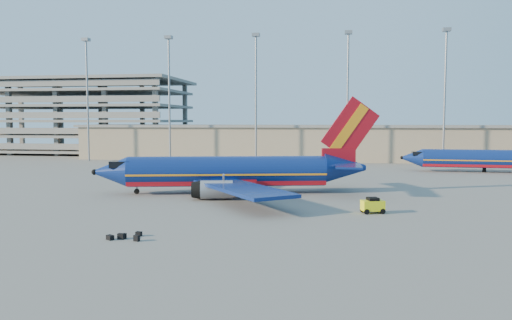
# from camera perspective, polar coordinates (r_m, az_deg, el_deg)

# --- Properties ---
(ground) EXTENTS (220.00, 220.00, 0.00)m
(ground) POSITION_cam_1_polar(r_m,az_deg,el_deg) (65.69, -2.04, -3.80)
(ground) COLOR slate
(ground) RESTS_ON ground
(terminal_building) EXTENTS (122.00, 16.00, 8.50)m
(terminal_building) POSITION_cam_1_polar(r_m,az_deg,el_deg) (121.92, 7.87, 2.03)
(terminal_building) COLOR gray
(terminal_building) RESTS_ON ground
(parking_garage) EXTENTS (62.00, 32.00, 21.40)m
(parking_garage) POSITION_cam_1_polar(r_m,az_deg,el_deg) (156.72, -19.41, 5.07)
(parking_garage) COLOR slate
(parking_garage) RESTS_ON ground
(light_mast_row) EXTENTS (101.60, 1.60, 28.65)m
(light_mast_row) POSITION_cam_1_polar(r_m,az_deg,el_deg) (110.33, 5.19, 8.68)
(light_mast_row) COLOR gray
(light_mast_row) RESTS_ON ground
(aircraft_main) EXTENTS (37.08, 35.28, 12.71)m
(aircraft_main) POSITION_cam_1_polar(r_m,az_deg,el_deg) (65.45, -2.53, -1.44)
(aircraft_main) COLOR navy
(aircraft_main) RESTS_ON ground
(aircraft_second) EXTENTS (32.31, 12.58, 10.94)m
(aircraft_second) POSITION_cam_1_polar(r_m,az_deg,el_deg) (101.25, 25.13, 0.13)
(aircraft_second) COLOR navy
(aircraft_second) RESTS_ON ground
(baggage_tug) EXTENTS (2.56, 1.96, 1.63)m
(baggage_tug) POSITION_cam_1_polar(r_m,az_deg,el_deg) (52.80, 13.19, -5.04)
(baggage_tug) COLOR #F6F315
(baggage_tug) RESTS_ON ground
(luggage_pile) EXTENTS (2.92, 2.10, 0.48)m
(luggage_pile) POSITION_cam_1_polar(r_m,az_deg,el_deg) (41.88, -14.80, -8.45)
(luggage_pile) COLOR black
(luggage_pile) RESTS_ON ground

